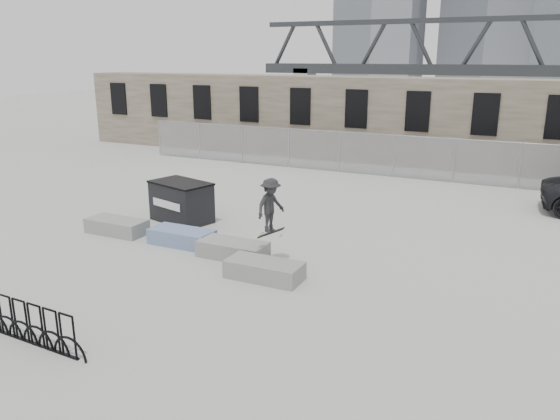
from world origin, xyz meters
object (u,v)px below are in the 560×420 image
object	(u,v)px
planter_center_left	(182,236)
dumpster	(181,201)
planter_offset	(264,269)
bike_rack	(14,319)
planter_center_right	(233,249)
skateboarder	(271,206)
planter_far_left	(117,226)

from	to	relation	value
planter_center_left	dumpster	xyz separation A→B (m)	(-1.44, 2.03, 0.45)
planter_offset	bike_rack	world-z (taller)	bike_rack
planter_center_right	skateboarder	size ratio (longest dim) A/B	1.18
planter_offset	planter_far_left	bearing A→B (deg)	168.13
planter_center_right	bike_rack	distance (m)	6.19
dumpster	skateboarder	xyz separation A→B (m)	(4.66, -2.38, 1.00)
bike_rack	planter_center_left	bearing A→B (deg)	92.89
dumpster	bike_rack	distance (m)	8.48
planter_center_right	bike_rack	xyz separation A→B (m)	(-1.66, -5.97, 0.18)
planter_center_left	bike_rack	world-z (taller)	bike_rack
planter_center_right	planter_offset	world-z (taller)	same
planter_far_left	dumpster	size ratio (longest dim) A/B	0.83
planter_center_left	planter_offset	xyz separation A→B (m)	(3.50, -1.29, 0.00)
planter_offset	bike_rack	xyz separation A→B (m)	(-3.18, -4.97, 0.18)
dumpster	skateboarder	size ratio (longest dim) A/B	1.41
planter_center_left	bike_rack	distance (m)	6.27
planter_offset	skateboarder	xyz separation A→B (m)	(-0.28, 0.94, 1.45)
dumpster	planter_far_left	bearing A→B (deg)	-102.59
planter_center_left	skateboarder	bearing A→B (deg)	-6.11
planter_offset	skateboarder	world-z (taller)	skateboarder
planter_center_right	planter_center_left	bearing A→B (deg)	171.56
planter_center_right	dumpster	bearing A→B (deg)	145.75
planter_far_left	planter_center_left	size ratio (longest dim) A/B	1.00
planter_center_left	dumpster	distance (m)	2.53
planter_far_left	planter_center_left	distance (m)	2.56
planter_center_left	planter_offset	distance (m)	3.73
planter_center_left	planter_center_right	bearing A→B (deg)	-8.44
bike_rack	skateboarder	distance (m)	6.71
skateboarder	bike_rack	bearing A→B (deg)	169.65
planter_center_left	planter_offset	world-z (taller)	same
planter_far_left	planter_center_right	world-z (taller)	same
planter_offset	planter_center_right	bearing A→B (deg)	146.94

